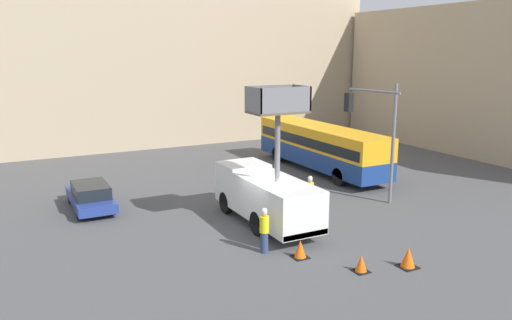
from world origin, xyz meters
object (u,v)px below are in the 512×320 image
object	(u,v)px
parked_car_curbside	(91,196)
utility_truck	(266,193)
traffic_cone_mid_road	(300,249)
road_worker_directing	(310,194)
road_worker_near_truck	(264,230)
traffic_cone_far_side	(361,264)
city_bus	(320,144)
traffic_light_pole	(379,126)
traffic_cone_near_truck	(408,258)

from	to	relation	value
parked_car_curbside	utility_truck	bearing A→B (deg)	-41.80
traffic_cone_mid_road	road_worker_directing	bearing A→B (deg)	53.01
road_worker_directing	road_worker_near_truck	bearing A→B (deg)	-26.06
road_worker_near_truck	traffic_cone_far_side	size ratio (longest dim) A/B	2.91
utility_truck	road_worker_near_truck	xyz separation A→B (m)	(-1.64, -2.93, -0.60)
road_worker_directing	traffic_cone_far_side	size ratio (longest dim) A/B	2.86
city_bus	road_worker_directing	world-z (taller)	city_bus
road_worker_directing	parked_car_curbside	xyz separation A→B (m)	(-9.81, 5.50, -0.23)
traffic_light_pole	road_worker_near_truck	bearing A→B (deg)	-161.57
road_worker_near_truck	parked_car_curbside	xyz separation A→B (m)	(-5.25, 9.09, -0.24)
city_bus	road_worker_directing	size ratio (longest dim) A/B	6.48
road_worker_near_truck	parked_car_curbside	bearing A→B (deg)	116.53
city_bus	road_worker_directing	xyz separation A→B (m)	(-5.45, -7.06, -0.88)
utility_truck	traffic_cone_near_truck	xyz separation A→B (m)	(2.51, -6.67, -1.17)
utility_truck	traffic_cone_mid_road	xyz separation A→B (m)	(-0.62, -4.03, -1.22)
parked_car_curbside	road_worker_directing	bearing A→B (deg)	-29.31
traffic_cone_near_truck	traffic_cone_mid_road	world-z (taller)	traffic_cone_near_truck
traffic_cone_mid_road	traffic_cone_far_side	size ratio (longest dim) A/B	1.10
traffic_cone_near_truck	utility_truck	bearing A→B (deg)	110.65
road_worker_near_truck	traffic_cone_near_truck	distance (m)	5.62
parked_car_curbside	traffic_cone_mid_road	bearing A→B (deg)	-58.42
traffic_cone_far_side	parked_car_curbside	world-z (taller)	parked_car_curbside
traffic_cone_mid_road	road_worker_near_truck	bearing A→B (deg)	132.69
traffic_cone_near_truck	road_worker_near_truck	bearing A→B (deg)	138.00
road_worker_directing	city_bus	bearing A→B (deg)	168.05
road_worker_near_truck	road_worker_directing	xyz separation A→B (m)	(4.55, 3.59, -0.02)
traffic_cone_mid_road	traffic_light_pole	bearing A→B (deg)	28.35
utility_truck	traffic_cone_mid_road	world-z (taller)	utility_truck
road_worker_directing	parked_car_curbside	world-z (taller)	road_worker_directing
utility_truck	road_worker_near_truck	world-z (taller)	utility_truck
parked_car_curbside	traffic_cone_far_side	bearing A→B (deg)	-58.39
utility_truck	traffic_light_pole	bearing A→B (deg)	-2.34
utility_truck	traffic_cone_mid_road	size ratio (longest dim) A/B	9.71
traffic_cone_mid_road	traffic_cone_far_side	bearing A→B (deg)	-58.27
utility_truck	traffic_light_pole	distance (m)	6.94
traffic_light_pole	parked_car_curbside	xyz separation A→B (m)	(-13.26, 6.42, -3.58)
traffic_cone_mid_road	traffic_cone_near_truck	bearing A→B (deg)	-40.06
traffic_cone_near_truck	parked_car_curbside	xyz separation A→B (m)	(-9.41, 12.84, 0.33)
traffic_cone_near_truck	traffic_cone_mid_road	xyz separation A→B (m)	(-3.14, 2.64, -0.04)
traffic_cone_mid_road	parked_car_curbside	bearing A→B (deg)	121.58
traffic_light_pole	traffic_cone_mid_road	size ratio (longest dim) A/B	8.92
road_worker_near_truck	road_worker_directing	size ratio (longest dim) A/B	1.02
road_worker_directing	traffic_cone_near_truck	bearing A→B (deg)	22.60
traffic_light_pole	traffic_cone_near_truck	xyz separation A→B (m)	(-3.85, -6.41, -3.91)
traffic_cone_far_side	parked_car_curbside	xyz separation A→B (m)	(-7.59, 12.33, 0.40)
traffic_cone_near_truck	traffic_cone_mid_road	distance (m)	4.10
traffic_cone_mid_road	parked_car_curbside	world-z (taller)	parked_car_curbside
road_worker_near_truck	traffic_cone_mid_road	bearing A→B (deg)	-50.79
traffic_light_pole	road_worker_directing	bearing A→B (deg)	165.10
road_worker_directing	utility_truck	bearing A→B (deg)	-51.54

